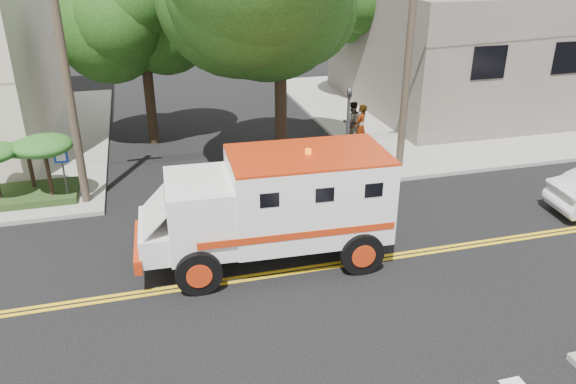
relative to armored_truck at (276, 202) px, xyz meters
name	(u,v)px	position (x,y,z in m)	size (l,w,h in m)	color
ground	(288,272)	(0.12, -0.81, -1.80)	(100.00, 100.00, 0.00)	black
sidewalk_ne	(461,106)	(13.62, 12.69, -1.72)	(17.00, 17.00, 0.15)	gray
building_right	(488,46)	(15.12, 13.19, 1.35)	(14.00, 12.00, 6.00)	#655F57
utility_pole_left	(66,76)	(-5.48, 5.19, 2.70)	(0.28, 0.28, 9.00)	#382D23
utility_pole_right	(409,56)	(6.42, 5.39, 2.70)	(0.28, 0.28, 9.00)	#382D23
tree_left	(149,11)	(-2.56, 10.98, 3.93)	(4.48, 4.20, 7.70)	black
traffic_signal	(348,125)	(3.92, 4.79, 0.43)	(0.15, 0.18, 3.60)	#3F3F42
accessibility_sign	(63,168)	(-6.08, 5.36, -0.43)	(0.45, 0.10, 2.02)	#3F3F42
palm_planter	(24,159)	(-7.32, 5.81, -0.15)	(3.52, 2.63, 2.36)	#1E3314
armored_truck	(276,202)	(0.00, 0.00, 0.00)	(7.04, 3.06, 3.16)	white
pedestrian_a	(360,127)	(5.62, 7.63, -0.67)	(0.71, 0.47, 1.95)	gray
pedestrian_b	(352,122)	(5.62, 8.62, -0.74)	(0.88, 0.69, 1.81)	gray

